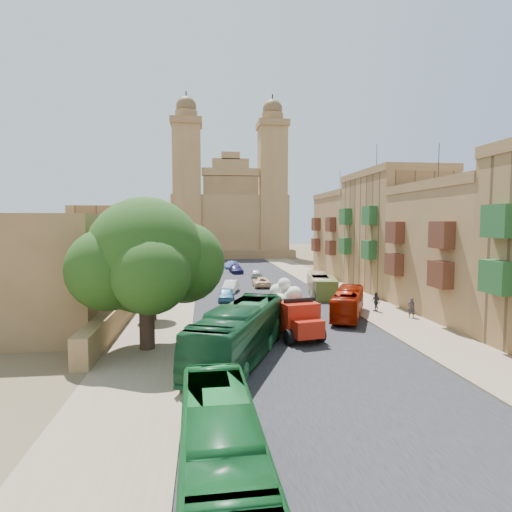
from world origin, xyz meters
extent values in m
plane|color=brown|center=(0.00, 0.00, 0.00)|extent=(260.00, 260.00, 0.00)
cube|color=black|center=(0.00, 30.00, 0.01)|extent=(14.00, 140.00, 0.01)
cube|color=#7E6B52|center=(9.50, 30.00, 0.01)|extent=(5.00, 140.00, 0.01)
cube|color=#7E6B52|center=(-9.50, 30.00, 0.01)|extent=(5.00, 140.00, 0.01)
cube|color=#7E6B52|center=(7.00, 30.00, 0.06)|extent=(0.25, 140.00, 0.12)
cube|color=#7E6B52|center=(-7.00, 30.00, 0.06)|extent=(0.25, 140.00, 0.12)
cube|color=#225629|center=(11.55, 0.92, 4.56)|extent=(0.90, 2.20, 2.00)
cube|color=#225629|center=(11.55, 0.92, 7.92)|extent=(0.90, 2.20, 2.00)
cube|color=olive|center=(16.00, 11.00, 5.25)|extent=(8.00, 14.00, 10.50)
cube|color=brown|center=(16.00, 11.00, 10.90)|extent=(8.20, 14.00, 0.80)
cylinder|color=black|center=(15.00, 13.80, 13.10)|extent=(0.06, 0.06, 3.60)
cube|color=#52291B|center=(11.55, 7.08, 3.99)|extent=(0.90, 2.20, 2.00)
cube|color=#52291B|center=(11.55, 14.92, 3.99)|extent=(0.90, 2.20, 2.00)
cube|color=#52291B|center=(11.55, 7.08, 6.93)|extent=(0.90, 2.20, 2.00)
cube|color=#52291B|center=(11.55, 14.92, 6.93)|extent=(0.90, 2.20, 2.00)
cube|color=olive|center=(16.00, 25.00, 6.50)|extent=(8.00, 14.00, 13.00)
cube|color=brown|center=(16.00, 25.00, 13.40)|extent=(8.20, 14.00, 0.80)
cylinder|color=black|center=(15.00, 27.80, 15.60)|extent=(0.06, 0.06, 3.60)
cube|color=#225629|center=(11.55, 21.08, 4.94)|extent=(0.90, 2.20, 2.00)
cube|color=#225629|center=(11.55, 28.92, 4.94)|extent=(0.90, 2.20, 2.00)
cube|color=#225629|center=(11.55, 21.08, 8.58)|extent=(0.90, 2.20, 2.00)
cube|color=#225629|center=(11.55, 28.92, 8.58)|extent=(0.90, 2.20, 2.00)
cube|color=olive|center=(16.00, 39.00, 5.75)|extent=(8.00, 14.00, 11.50)
cube|color=brown|center=(16.00, 39.00, 11.90)|extent=(8.20, 14.00, 0.80)
cylinder|color=black|center=(15.00, 41.80, 14.10)|extent=(0.06, 0.06, 3.60)
cube|color=#52291B|center=(11.55, 35.08, 4.37)|extent=(0.90, 2.20, 2.00)
cube|color=#52291B|center=(11.55, 42.92, 4.37)|extent=(0.90, 2.20, 2.00)
cube|color=#52291B|center=(11.55, 35.08, 7.59)|extent=(0.90, 2.20, 2.00)
cube|color=#52291B|center=(11.55, 42.92, 7.59)|extent=(0.90, 2.20, 2.00)
cube|color=olive|center=(-12.50, 20.00, 0.90)|extent=(1.00, 40.00, 1.80)
cube|color=brown|center=(-18.00, 18.00, 4.20)|extent=(10.00, 28.00, 8.40)
cube|color=olive|center=(-18.00, 44.00, 5.00)|extent=(10.00, 22.00, 10.00)
cube|color=olive|center=(0.00, 81.00, 7.00)|extent=(26.00, 20.00, 14.00)
cube|color=brown|center=(0.00, 70.50, 0.90)|extent=(28.00, 4.00, 1.80)
cube|color=brown|center=(0.00, 72.20, 10.00)|extent=(12.00, 2.00, 16.00)
cube|color=olive|center=(0.00, 72.20, 18.90)|extent=(12.60, 2.40, 1.60)
cube|color=olive|center=(0.00, 72.20, 20.60)|extent=(8.00, 2.00, 2.40)
cube|color=olive|center=(0.00, 72.20, 22.40)|extent=(4.00, 2.00, 1.60)
cube|color=olive|center=(-9.50, 73.50, 14.50)|extent=(6.00, 6.00, 29.00)
cube|color=brown|center=(-9.50, 73.50, 29.60)|extent=(6.80, 6.80, 1.40)
cylinder|color=brown|center=(-9.50, 73.50, 31.20)|extent=(4.80, 4.80, 1.80)
sphere|color=brown|center=(-9.50, 73.50, 33.00)|extent=(4.40, 4.40, 4.40)
cylinder|color=black|center=(-9.50, 73.50, 35.40)|extent=(0.28, 0.28, 1.80)
cube|color=olive|center=(9.50, 73.50, 14.50)|extent=(6.00, 6.00, 29.00)
cube|color=brown|center=(9.50, 73.50, 29.60)|extent=(6.80, 6.80, 1.40)
cylinder|color=brown|center=(9.50, 73.50, 31.20)|extent=(4.80, 4.80, 1.80)
sphere|color=brown|center=(9.50, 73.50, 33.00)|extent=(4.40, 4.40, 4.40)
cylinder|color=black|center=(9.50, 73.50, 35.40)|extent=(0.28, 0.28, 1.80)
cylinder|color=#36241B|center=(-9.50, 4.00, 1.79)|extent=(0.94, 0.94, 3.57)
sphere|color=#16340E|center=(-9.50, 4.00, 5.83)|extent=(7.15, 7.15, 7.15)
sphere|color=#16340E|center=(-7.24, 5.13, 5.27)|extent=(5.27, 5.27, 5.27)
sphere|color=#16340E|center=(-11.57, 3.15, 5.08)|extent=(4.89, 4.89, 4.89)
sphere|color=#16340E|center=(-8.94, 1.74, 4.89)|extent=(4.51, 4.51, 4.51)
sphere|color=#16340E|center=(-10.53, 6.07, 6.58)|extent=(4.14, 4.14, 4.14)
cylinder|color=#36241B|center=(-10.00, 12.00, 1.02)|extent=(0.44, 0.44, 2.05)
sphere|color=#16340E|center=(-10.00, 12.00, 3.09)|extent=(2.98, 2.98, 2.98)
cylinder|color=#36241B|center=(-10.00, 24.00, 1.26)|extent=(0.44, 0.44, 2.51)
sphere|color=#16340E|center=(-10.00, 24.00, 3.79)|extent=(3.65, 3.65, 3.65)
cylinder|color=#36241B|center=(-10.00, 36.00, 1.01)|extent=(0.44, 0.44, 2.02)
sphere|color=#16340E|center=(-10.00, 36.00, 3.05)|extent=(2.94, 2.94, 2.94)
cylinder|color=#36241B|center=(-10.00, 48.00, 1.23)|extent=(0.44, 0.44, 2.46)
sphere|color=#16340E|center=(-10.00, 48.00, 3.71)|extent=(3.58, 3.58, 3.58)
cube|color=#A91B0D|center=(-0.25, 7.45, 1.40)|extent=(3.26, 4.46, 1.01)
cube|color=black|center=(-0.25, 7.45, 1.96)|extent=(3.32, 4.53, 0.13)
cube|color=#A91B0D|center=(0.29, 4.93, 1.51)|extent=(2.70, 2.36, 2.02)
cube|color=#A91B0D|center=(0.58, 3.62, 1.06)|extent=(2.15, 1.71, 1.12)
cube|color=black|center=(0.29, 4.93, 2.30)|extent=(2.11, 0.56, 1.01)
cylinder|color=black|center=(-0.59, 3.71, 0.50)|extent=(0.60, 1.07, 1.01)
cylinder|color=black|center=(1.60, 4.18, 0.50)|extent=(0.60, 1.07, 1.01)
cylinder|color=black|center=(-1.62, 8.53, 0.50)|extent=(0.60, 1.07, 1.01)
cylinder|color=black|center=(0.57, 9.00, 0.50)|extent=(0.60, 1.07, 1.01)
sphere|color=beige|center=(-0.65, 6.68, 2.24)|extent=(1.23, 1.23, 1.23)
sphere|color=beige|center=(0.37, 7.24, 2.24)|extent=(1.23, 1.23, 1.23)
sphere|color=beige|center=(-0.39, 8.11, 2.24)|extent=(1.23, 1.23, 1.23)
sphere|color=beige|center=(-0.71, 7.47, 2.86)|extent=(1.12, 1.12, 1.12)
sphere|color=beige|center=(0.35, 6.55, 2.80)|extent=(1.12, 1.12, 1.12)
sphere|color=beige|center=(-0.22, 7.35, 3.36)|extent=(1.01, 1.01, 1.01)
cube|color=#475620|center=(6.50, 20.00, 1.04)|extent=(3.15, 5.36, 2.08)
cylinder|color=black|center=(5.19, 18.49, 0.42)|extent=(0.49, 0.88, 0.83)
cylinder|color=black|center=(7.11, 18.09, 0.42)|extent=(0.49, 0.88, 0.83)
cylinder|color=black|center=(5.89, 21.91, 0.42)|extent=(0.49, 0.88, 0.83)
cylinder|color=black|center=(7.81, 21.51, 0.42)|extent=(0.49, 0.88, 0.83)
imported|color=#145D26|center=(-5.53, -11.04, 1.31)|extent=(2.45, 9.48, 2.63)
imported|color=#154B27|center=(-4.00, 1.00, 1.59)|extent=(6.77, 11.56, 3.18)
imported|color=#881402|center=(5.86, 11.06, 1.19)|extent=(5.31, 8.62, 2.38)
imported|color=beige|center=(6.50, 22.62, 1.16)|extent=(3.35, 8.55, 2.32)
imported|color=#4F97BF|center=(-3.77, 19.87, 0.63)|extent=(1.91, 3.86, 1.26)
imported|color=white|center=(-2.99, 25.15, 0.65)|extent=(2.25, 4.18, 1.31)
imported|color=beige|center=(1.00, 28.77, 0.61)|extent=(2.09, 4.39, 1.21)
imported|color=#1B194D|center=(-1.01, 43.27, 0.64)|extent=(2.18, 4.53, 1.27)
imported|color=beige|center=(1.50, 37.48, 0.61)|extent=(2.02, 3.79, 1.22)
imported|color=#4A6EBC|center=(-1.34, 50.25, 0.60)|extent=(2.59, 3.87, 1.21)
imported|color=#2C2B2F|center=(11.00, 10.29, 0.83)|extent=(0.68, 0.51, 1.67)
imported|color=#333335|center=(9.10, 13.06, 0.86)|extent=(0.66, 1.08, 1.72)
camera|label=1|loc=(-5.94, -22.70, 7.82)|focal=30.00mm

